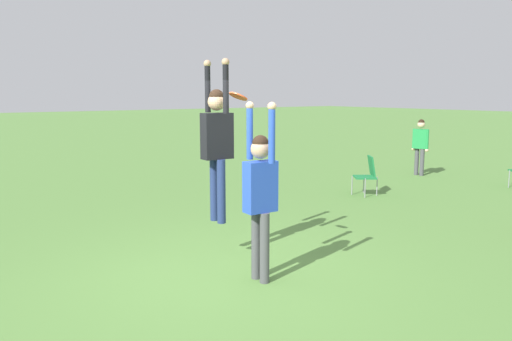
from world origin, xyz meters
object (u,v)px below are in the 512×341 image
(frisbee, at_px, (238,96))
(person_spectator_near, at_px, (420,142))
(person_jumping, at_px, (217,136))
(camping_chair_0, at_px, (368,172))
(person_defending, at_px, (260,187))

(frisbee, relative_size, person_spectator_near, 0.16)
(person_jumping, relative_size, camping_chair_0, 2.53)
(person_defending, height_order, camping_chair_0, person_defending)
(person_jumping, xyz_separation_m, camping_chair_0, (-1.77, 5.12, -1.21))
(frisbee, height_order, person_spectator_near, frisbee)
(camping_chair_0, distance_m, person_spectator_near, 3.47)
(person_defending, relative_size, camping_chair_0, 2.49)
(person_defending, bearing_deg, frisbee, -89.91)
(person_jumping, height_order, person_spectator_near, person_jumping)
(frisbee, bearing_deg, person_spectator_near, 111.65)
(camping_chair_0, bearing_deg, person_spectator_near, -36.65)
(person_jumping, distance_m, person_defending, 1.21)
(person_defending, xyz_separation_m, frisbee, (-0.51, 0.02, 1.09))
(person_spectator_near, bearing_deg, frisbee, -89.82)
(person_jumping, xyz_separation_m, person_defending, (1.08, -0.05, -0.54))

